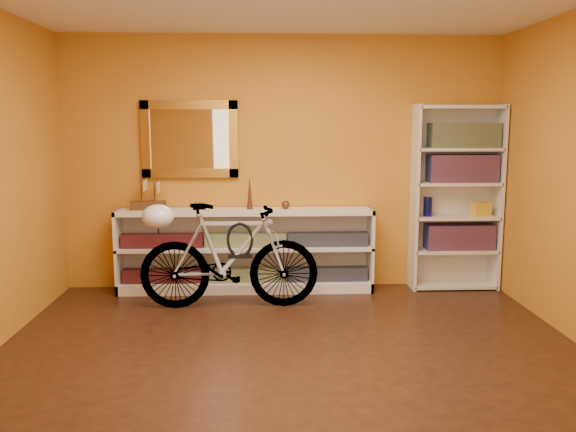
{
  "coord_description": "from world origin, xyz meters",
  "views": [
    {
      "loc": [
        -0.2,
        -4.22,
        1.72
      ],
      "look_at": [
        0.0,
        0.7,
        0.95
      ],
      "focal_mm": 37.49,
      "sensor_mm": 36.0,
      "label": 1
    }
  ],
  "objects_px": {
    "bookcase": "(456,198)",
    "helmet": "(158,216)",
    "console_unit": "(246,250)",
    "bicycle": "(229,256)"
  },
  "relations": [
    {
      "from": "bookcase",
      "to": "helmet",
      "type": "bearing_deg",
      "value": -168.23
    },
    {
      "from": "helmet",
      "to": "bookcase",
      "type": "bearing_deg",
      "value": 11.77
    },
    {
      "from": "console_unit",
      "to": "bicycle",
      "type": "height_order",
      "value": "bicycle"
    },
    {
      "from": "bookcase",
      "to": "bicycle",
      "type": "height_order",
      "value": "bookcase"
    },
    {
      "from": "console_unit",
      "to": "helmet",
      "type": "xyz_separation_m",
      "value": [
        -0.78,
        -0.59,
        0.45
      ]
    },
    {
      "from": "console_unit",
      "to": "bookcase",
      "type": "xyz_separation_m",
      "value": [
        2.17,
        0.03,
        0.52
      ]
    },
    {
      "from": "console_unit",
      "to": "bicycle",
      "type": "xyz_separation_m",
      "value": [
        -0.13,
        -0.57,
        0.07
      ]
    },
    {
      "from": "bookcase",
      "to": "helmet",
      "type": "height_order",
      "value": "bookcase"
    },
    {
      "from": "bookcase",
      "to": "bicycle",
      "type": "distance_m",
      "value": 2.42
    },
    {
      "from": "bicycle",
      "to": "helmet",
      "type": "height_order",
      "value": "bicycle"
    }
  ]
}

